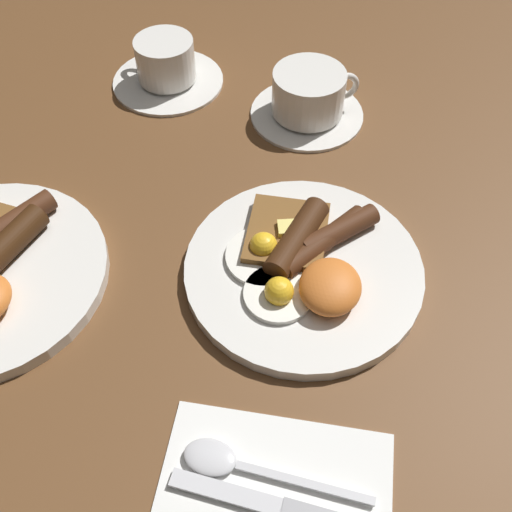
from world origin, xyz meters
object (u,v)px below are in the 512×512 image
at_px(teacup_near, 309,97).
at_px(spoon, 230,463).
at_px(breakfast_plate_near, 303,264).
at_px(teacup_far, 166,66).
at_px(knife, 284,509).

height_order(teacup_near, spoon, teacup_near).
xyz_separation_m(breakfast_plate_near, teacup_far, (0.28, 0.25, 0.01)).
relative_size(teacup_near, teacup_far, 0.97).
height_order(breakfast_plate_near, knife, breakfast_plate_near).
distance_m(breakfast_plate_near, teacup_near, 0.26).
bearing_deg(breakfast_plate_near, spoon, 174.24).
relative_size(breakfast_plate_near, knife, 1.45).
height_order(teacup_far, spoon, teacup_far).
height_order(knife, spoon, spoon).
bearing_deg(breakfast_plate_near, teacup_near, 9.21).
distance_m(teacup_near, knife, 0.51).
bearing_deg(spoon, teacup_far, -64.35).
bearing_deg(teacup_far, spoon, -155.93).
height_order(teacup_far, knife, teacup_far).
relative_size(knife, spoon, 1.05).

